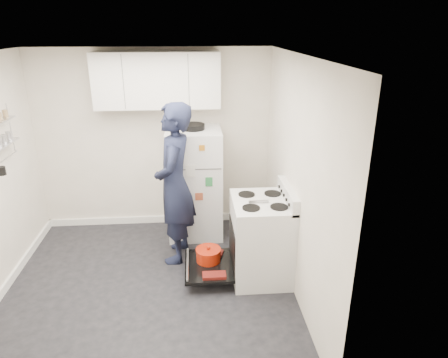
{
  "coord_description": "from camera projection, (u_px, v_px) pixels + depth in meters",
  "views": [
    {
      "loc": [
        0.54,
        -3.81,
        2.77
      ],
      "look_at": [
        0.89,
        0.59,
        1.05
      ],
      "focal_mm": 32.0,
      "sensor_mm": 36.0,
      "label": 1
    }
  ],
  "objects": [
    {
      "name": "person",
      "position": [
        175.0,
        185.0,
        4.75
      ],
      "size": [
        0.56,
        0.77,
        1.96
      ],
      "primitive_type": "imported",
      "rotation": [
        0.0,
        0.0,
        -1.7
      ],
      "color": "#161A31",
      "rests_on": "ground"
    },
    {
      "name": "open_oven_door",
      "position": [
        209.0,
        261.0,
        4.65
      ],
      "size": [
        0.55,
        0.7,
        0.23
      ],
      "color": "black",
      "rests_on": "ground"
    },
    {
      "name": "room",
      "position": [
        139.0,
        187.0,
        4.09
      ],
      "size": [
        3.21,
        3.21,
        2.51
      ],
      "color": "black",
      "rests_on": "ground"
    },
    {
      "name": "electric_range",
      "position": [
        260.0,
        239.0,
        4.56
      ],
      "size": [
        0.66,
        0.76,
        1.1
      ],
      "color": "silver",
      "rests_on": "ground"
    },
    {
      "name": "upper_cabinets",
      "position": [
        157.0,
        80.0,
        5.08
      ],
      "size": [
        1.6,
        0.33,
        0.7
      ],
      "primitive_type": "cube",
      "color": "silver",
      "rests_on": "room"
    },
    {
      "name": "refrigerator",
      "position": [
        195.0,
        182.0,
        5.43
      ],
      "size": [
        0.72,
        0.74,
        1.57
      ],
      "color": "white",
      "rests_on": "ground"
    }
  ]
}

